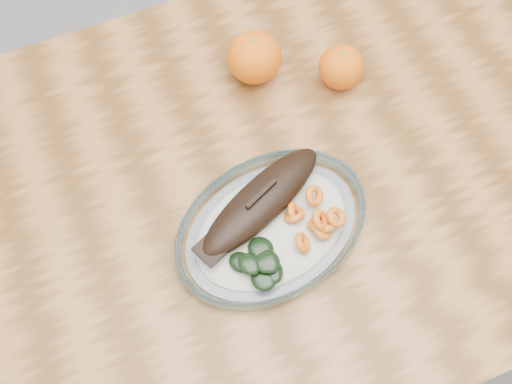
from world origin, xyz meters
TOP-DOWN VIEW (x-y plane):
  - ground at (0.00, 0.00)m, footprint 3.00×3.00m
  - dining_table at (0.00, 0.00)m, footprint 1.20×0.80m
  - plated_meal at (-0.06, -0.08)m, footprint 0.64×0.64m
  - orange_left at (0.03, 0.19)m, footprint 0.09×0.09m
  - orange_right at (0.16, 0.12)m, footprint 0.08×0.08m

SIDE VIEW (x-z plane):
  - ground at x=0.00m, z-range 0.00..0.00m
  - dining_table at x=0.00m, z-range 0.28..1.03m
  - plated_meal at x=-0.06m, z-range 0.73..0.81m
  - orange_right at x=0.16m, z-range 0.75..0.83m
  - orange_left at x=0.03m, z-range 0.75..0.84m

